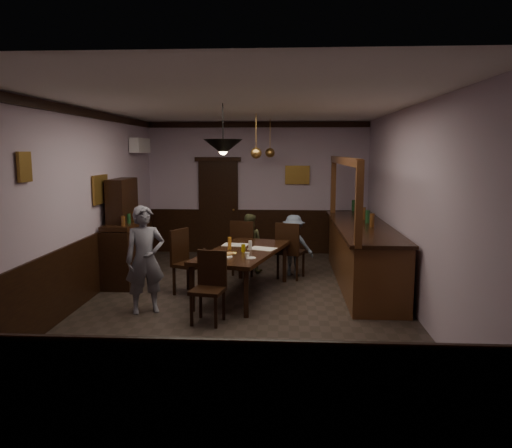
# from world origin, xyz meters

# --- Properties ---
(room) EXTENTS (5.01, 8.01, 3.01)m
(room) POSITION_xyz_m (0.00, 0.00, 1.50)
(room) COLOR #2D2621
(room) RESTS_ON ground
(dining_table) EXTENTS (1.54, 2.39, 0.75)m
(dining_table) POSITION_xyz_m (-0.04, 0.51, 0.69)
(dining_table) COLOR black
(dining_table) RESTS_ON ground
(chair_far_left) EXTENTS (0.54, 0.54, 1.05)m
(chair_far_left) POSITION_xyz_m (-0.14, 1.84, 0.58)
(chair_far_left) COLOR black
(chair_far_left) RESTS_ON ground
(chair_far_right) EXTENTS (0.58, 0.58, 1.05)m
(chair_far_right) POSITION_xyz_m (0.71, 1.61, 0.58)
(chair_far_right) COLOR black
(chair_far_right) RESTS_ON ground
(chair_near) EXTENTS (0.50, 0.50, 0.98)m
(chair_near) POSITION_xyz_m (-0.40, -0.77, 0.53)
(chair_near) COLOR black
(chair_near) RESTS_ON ground
(chair_side) EXTENTS (0.62, 0.62, 1.07)m
(chair_side) POSITION_xyz_m (-1.00, 0.57, 0.58)
(chair_side) COLOR black
(chair_side) RESTS_ON ground
(person_standing) EXTENTS (0.67, 0.58, 1.56)m
(person_standing) POSITION_xyz_m (-1.38, -0.42, 0.78)
(person_standing) COLOR slate
(person_standing) RESTS_ON ground
(person_seated_left) EXTENTS (0.62, 0.51, 1.14)m
(person_seated_left) POSITION_xyz_m (-0.07, 2.12, 0.57)
(person_seated_left) COLOR #494C2D
(person_seated_left) RESTS_ON ground
(person_seated_right) EXTENTS (0.83, 0.60, 1.15)m
(person_seated_right) POSITION_xyz_m (0.80, 1.89, 0.58)
(person_seated_right) COLOR slate
(person_seated_right) RESTS_ON ground
(newspaper_left) EXTENTS (0.45, 0.35, 0.01)m
(newspaper_left) POSITION_xyz_m (-0.21, 0.95, 0.75)
(newspaper_left) COLOR silver
(newspaper_left) RESTS_ON dining_table
(newspaper_right) EXTENTS (0.50, 0.43, 0.01)m
(newspaper_right) POSITION_xyz_m (0.27, 0.63, 0.75)
(newspaper_right) COLOR silver
(newspaper_right) RESTS_ON dining_table
(napkin) EXTENTS (0.18, 0.18, 0.00)m
(napkin) POSITION_xyz_m (-0.20, 0.26, 0.75)
(napkin) COLOR #DEBF52
(napkin) RESTS_ON dining_table
(saucer) EXTENTS (0.15, 0.15, 0.01)m
(saucer) POSITION_xyz_m (0.13, -0.10, 0.76)
(saucer) COLOR white
(saucer) RESTS_ON dining_table
(coffee_cup) EXTENTS (0.10, 0.10, 0.07)m
(coffee_cup) POSITION_xyz_m (0.07, -0.09, 0.80)
(coffee_cup) COLOR white
(coffee_cup) RESTS_ON saucer
(pastry_plate) EXTENTS (0.22, 0.22, 0.01)m
(pastry_plate) POSITION_xyz_m (-0.26, -0.05, 0.76)
(pastry_plate) COLOR white
(pastry_plate) RESTS_ON dining_table
(pastry_ring_a) EXTENTS (0.13, 0.13, 0.04)m
(pastry_ring_a) POSITION_xyz_m (-0.23, 0.03, 0.79)
(pastry_ring_a) COLOR #C68C47
(pastry_ring_a) RESTS_ON pastry_plate
(pastry_ring_b) EXTENTS (0.13, 0.13, 0.04)m
(pastry_ring_b) POSITION_xyz_m (-0.21, 0.05, 0.79)
(pastry_ring_b) COLOR #C68C47
(pastry_ring_b) RESTS_ON pastry_plate
(soda_can) EXTENTS (0.07, 0.07, 0.12)m
(soda_can) POSITION_xyz_m (-0.03, 0.38, 0.81)
(soda_can) COLOR yellow
(soda_can) RESTS_ON dining_table
(beer_glass) EXTENTS (0.06, 0.06, 0.20)m
(beer_glass) POSITION_xyz_m (-0.27, 0.57, 0.85)
(beer_glass) COLOR #BF721E
(beer_glass) RESTS_ON dining_table
(water_glass) EXTENTS (0.06, 0.06, 0.15)m
(water_glass) POSITION_xyz_m (0.07, 0.55, 0.82)
(water_glass) COLOR silver
(water_glass) RESTS_ON dining_table
(pepper_mill) EXTENTS (0.04, 0.04, 0.14)m
(pepper_mill) POSITION_xyz_m (-0.58, -0.07, 0.82)
(pepper_mill) COLOR black
(pepper_mill) RESTS_ON dining_table
(sideboard) EXTENTS (0.50, 1.40, 1.85)m
(sideboard) POSITION_xyz_m (-2.21, 1.26, 0.74)
(sideboard) COLOR black
(sideboard) RESTS_ON ground
(bar_counter) EXTENTS (0.92, 3.97, 2.23)m
(bar_counter) POSITION_xyz_m (1.99, 1.35, 0.57)
(bar_counter) COLOR #4A2613
(bar_counter) RESTS_ON ground
(door_back) EXTENTS (0.90, 0.06, 2.10)m
(door_back) POSITION_xyz_m (-0.90, 3.95, 1.05)
(door_back) COLOR black
(door_back) RESTS_ON ground
(ac_unit) EXTENTS (0.20, 0.85, 0.30)m
(ac_unit) POSITION_xyz_m (-2.38, 2.90, 2.45)
(ac_unit) COLOR white
(ac_unit) RESTS_ON ground
(picture_left_small) EXTENTS (0.04, 0.28, 0.36)m
(picture_left_small) POSITION_xyz_m (-2.46, -1.60, 2.15)
(picture_left_small) COLOR olive
(picture_left_small) RESTS_ON ground
(picture_left_large) EXTENTS (0.04, 0.62, 0.48)m
(picture_left_large) POSITION_xyz_m (-2.46, 0.80, 1.70)
(picture_left_large) COLOR olive
(picture_left_large) RESTS_ON ground
(picture_back) EXTENTS (0.55, 0.04, 0.42)m
(picture_back) POSITION_xyz_m (0.90, 3.96, 1.80)
(picture_back) COLOR olive
(picture_back) RESTS_ON ground
(pendant_iron) EXTENTS (0.56, 0.56, 0.72)m
(pendant_iron) POSITION_xyz_m (-0.25, -0.26, 2.39)
(pendant_iron) COLOR black
(pendant_iron) RESTS_ON ground
(pendant_brass_mid) EXTENTS (0.20, 0.20, 0.81)m
(pendant_brass_mid) POSITION_xyz_m (0.10, 1.68, 2.30)
(pendant_brass_mid) COLOR #BF8C3F
(pendant_brass_mid) RESTS_ON ground
(pendant_brass_far) EXTENTS (0.20, 0.20, 0.81)m
(pendant_brass_far) POSITION_xyz_m (0.30, 3.30, 2.30)
(pendant_brass_far) COLOR #BF8C3F
(pendant_brass_far) RESTS_ON ground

